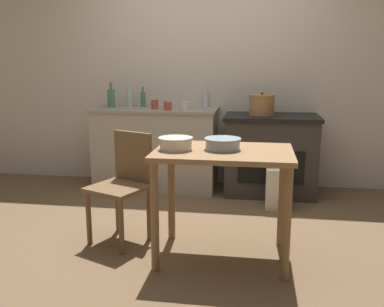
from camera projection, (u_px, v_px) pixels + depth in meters
ground_plane at (184, 232)px, 3.56m from camera, size 14.00×14.00×0.00m
wall_back at (208, 72)px, 4.83m from camera, size 8.00×0.07×2.55m
counter_cabinet at (156, 148)px, 4.77m from camera, size 1.35×0.61×0.90m
stove at (270, 154)px, 4.57m from camera, size 0.98×0.65×0.84m
work_table at (223, 169)px, 2.98m from camera, size 0.95×0.65×0.79m
chair at (124, 183)px, 3.34m from camera, size 0.53×0.53×0.85m
flour_sack at (279, 189)px, 4.09m from camera, size 0.24×0.17×0.40m
stock_pot at (262, 105)px, 4.48m from camera, size 0.27×0.27×0.24m
mixing_bowl_large at (176, 143)px, 2.95m from camera, size 0.24×0.24×0.09m
mixing_bowl_small at (223, 143)px, 2.96m from camera, size 0.26×0.26×0.08m
bottle_far_left at (111, 98)px, 4.77m from camera, size 0.08×0.08×0.27m
bottle_left at (143, 99)px, 4.80m from camera, size 0.06×0.06×0.23m
bottle_mid_left at (206, 99)px, 4.79m from camera, size 0.06×0.06×0.24m
bottle_center_left at (130, 98)px, 4.85m from camera, size 0.06×0.06×0.26m
cup_center at (168, 106)px, 4.47m from camera, size 0.08×0.08×0.09m
cup_center_right at (184, 106)px, 4.44m from camera, size 0.09×0.09×0.09m
cup_mid_right at (155, 104)px, 4.59m from camera, size 0.08×0.08×0.10m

